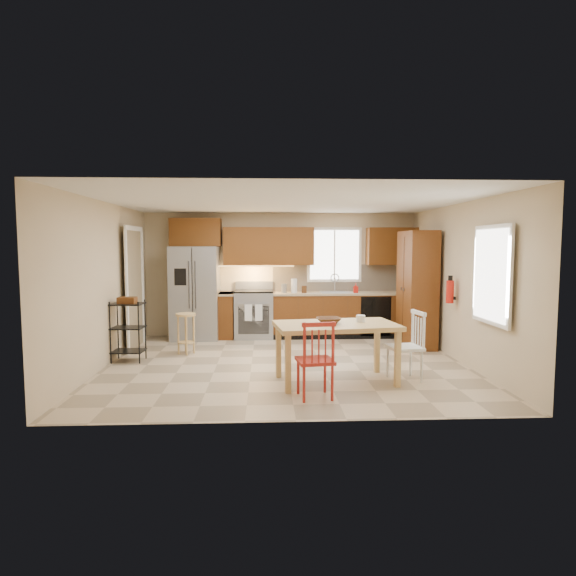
# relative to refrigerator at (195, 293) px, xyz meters

# --- Properties ---
(floor) EXTENTS (5.50, 5.50, 0.00)m
(floor) POSITION_rel_refrigerator_xyz_m (1.70, -2.12, -0.91)
(floor) COLOR tan
(floor) RESTS_ON ground
(ceiling) EXTENTS (5.50, 5.00, 0.02)m
(ceiling) POSITION_rel_refrigerator_xyz_m (1.70, -2.12, 1.59)
(ceiling) COLOR silver
(ceiling) RESTS_ON ground
(wall_back) EXTENTS (5.50, 0.02, 2.50)m
(wall_back) POSITION_rel_refrigerator_xyz_m (1.70, 0.38, 0.34)
(wall_back) COLOR #CCB793
(wall_back) RESTS_ON ground
(wall_front) EXTENTS (5.50, 0.02, 2.50)m
(wall_front) POSITION_rel_refrigerator_xyz_m (1.70, -4.62, 0.34)
(wall_front) COLOR #CCB793
(wall_front) RESTS_ON ground
(wall_left) EXTENTS (0.02, 5.00, 2.50)m
(wall_left) POSITION_rel_refrigerator_xyz_m (-1.05, -2.12, 0.34)
(wall_left) COLOR #CCB793
(wall_left) RESTS_ON ground
(wall_right) EXTENTS (0.02, 5.00, 2.50)m
(wall_right) POSITION_rel_refrigerator_xyz_m (4.45, -2.12, 0.34)
(wall_right) COLOR #CCB793
(wall_right) RESTS_ON ground
(refrigerator) EXTENTS (0.92, 0.75, 1.82)m
(refrigerator) POSITION_rel_refrigerator_xyz_m (0.00, 0.00, 0.00)
(refrigerator) COLOR gray
(refrigerator) RESTS_ON floor
(range_stove) EXTENTS (0.76, 0.63, 0.92)m
(range_stove) POSITION_rel_refrigerator_xyz_m (1.15, 0.06, -0.45)
(range_stove) COLOR gray
(range_stove) RESTS_ON floor
(base_cabinet_narrow) EXTENTS (0.30, 0.60, 0.90)m
(base_cabinet_narrow) POSITION_rel_refrigerator_xyz_m (0.60, 0.08, -0.46)
(base_cabinet_narrow) COLOR #5A2F10
(base_cabinet_narrow) RESTS_ON floor
(base_cabinet_run) EXTENTS (2.92, 0.60, 0.90)m
(base_cabinet_run) POSITION_rel_refrigerator_xyz_m (2.99, 0.08, -0.46)
(base_cabinet_run) COLOR #5A2F10
(base_cabinet_run) RESTS_ON floor
(dishwasher) EXTENTS (0.60, 0.02, 0.78)m
(dishwasher) POSITION_rel_refrigerator_xyz_m (3.55, -0.22, -0.46)
(dishwasher) COLOR black
(dishwasher) RESTS_ON floor
(backsplash) EXTENTS (2.92, 0.03, 0.55)m
(backsplash) POSITION_rel_refrigerator_xyz_m (2.99, 0.36, 0.27)
(backsplash) COLOR #C6B195
(backsplash) RESTS_ON wall_back
(upper_over_fridge) EXTENTS (1.00, 0.35, 0.55)m
(upper_over_fridge) POSITION_rel_refrigerator_xyz_m (0.00, 0.20, 1.19)
(upper_over_fridge) COLOR #613210
(upper_over_fridge) RESTS_ON wall_back
(upper_left_block) EXTENTS (1.80, 0.35, 0.75)m
(upper_left_block) POSITION_rel_refrigerator_xyz_m (1.45, 0.20, 0.92)
(upper_left_block) COLOR #613210
(upper_left_block) RESTS_ON wall_back
(upper_right_block) EXTENTS (1.00, 0.35, 0.75)m
(upper_right_block) POSITION_rel_refrigerator_xyz_m (3.95, 0.20, 0.92)
(upper_right_block) COLOR #613210
(upper_right_block) RESTS_ON wall_back
(window_back) EXTENTS (1.12, 0.04, 1.12)m
(window_back) POSITION_rel_refrigerator_xyz_m (2.80, 0.35, 0.74)
(window_back) COLOR white
(window_back) RESTS_ON wall_back
(sink) EXTENTS (0.62, 0.46, 0.16)m
(sink) POSITION_rel_refrigerator_xyz_m (2.80, 0.08, -0.05)
(sink) COLOR gray
(sink) RESTS_ON base_cabinet_run
(undercab_glow) EXTENTS (1.60, 0.30, 0.01)m
(undercab_glow) POSITION_rel_refrigerator_xyz_m (1.15, 0.17, 0.52)
(undercab_glow) COLOR #FFBF66
(undercab_glow) RESTS_ON wall_back
(soap_bottle) EXTENTS (0.09, 0.09, 0.19)m
(soap_bottle) POSITION_rel_refrigerator_xyz_m (3.18, -0.02, 0.09)
(soap_bottle) COLOR red
(soap_bottle) RESTS_ON base_cabinet_run
(paper_towel) EXTENTS (0.12, 0.12, 0.28)m
(paper_towel) POSITION_rel_refrigerator_xyz_m (1.95, 0.03, 0.13)
(paper_towel) COLOR silver
(paper_towel) RESTS_ON base_cabinet_run
(canister_steel) EXTENTS (0.11, 0.11, 0.18)m
(canister_steel) POSITION_rel_refrigerator_xyz_m (1.75, 0.03, 0.08)
(canister_steel) COLOR gray
(canister_steel) RESTS_ON base_cabinet_run
(canister_wood) EXTENTS (0.10, 0.10, 0.14)m
(canister_wood) POSITION_rel_refrigerator_xyz_m (2.15, -0.00, 0.06)
(canister_wood) COLOR #4B2714
(canister_wood) RESTS_ON base_cabinet_run
(pantry) EXTENTS (0.50, 0.95, 2.10)m
(pantry) POSITION_rel_refrigerator_xyz_m (4.13, -0.93, 0.14)
(pantry) COLOR #5A2F10
(pantry) RESTS_ON floor
(fire_extinguisher) EXTENTS (0.12, 0.12, 0.36)m
(fire_extinguisher) POSITION_rel_refrigerator_xyz_m (4.33, -1.98, 0.19)
(fire_extinguisher) COLOR red
(fire_extinguisher) RESTS_ON wall_right
(window_right) EXTENTS (0.04, 1.02, 1.32)m
(window_right) POSITION_rel_refrigerator_xyz_m (4.38, -3.27, 0.54)
(window_right) COLOR white
(window_right) RESTS_ON wall_right
(doorway) EXTENTS (0.04, 0.95, 2.10)m
(doorway) POSITION_rel_refrigerator_xyz_m (-0.97, -0.82, 0.14)
(doorway) COLOR #8C7A59
(doorway) RESTS_ON wall_left
(dining_table) EXTENTS (1.71, 1.11, 0.78)m
(dining_table) POSITION_rel_refrigerator_xyz_m (2.33, -3.17, -0.52)
(dining_table) COLOR tan
(dining_table) RESTS_ON floor
(chair_red) EXTENTS (0.50, 0.50, 0.94)m
(chair_red) POSITION_rel_refrigerator_xyz_m (1.98, -3.82, -0.44)
(chair_red) COLOR #A62319
(chair_red) RESTS_ON floor
(chair_white) EXTENTS (0.50, 0.50, 0.94)m
(chair_white) POSITION_rel_refrigerator_xyz_m (3.28, -3.12, -0.44)
(chair_white) COLOR silver
(chair_white) RESTS_ON floor
(table_bowl) EXTENTS (0.37, 0.37, 0.08)m
(table_bowl) POSITION_rel_refrigerator_xyz_m (2.23, -3.17, -0.12)
(table_bowl) COLOR #4B2714
(table_bowl) RESTS_ON dining_table
(table_jar) EXTENTS (0.14, 0.14, 0.14)m
(table_jar) POSITION_rel_refrigerator_xyz_m (2.68, -3.07, -0.09)
(table_jar) COLOR silver
(table_jar) RESTS_ON dining_table
(bar_stool) EXTENTS (0.38, 0.38, 0.69)m
(bar_stool) POSITION_rel_refrigerator_xyz_m (0.03, -1.35, -0.56)
(bar_stool) COLOR tan
(bar_stool) RESTS_ON floor
(utility_cart) EXTENTS (0.50, 0.40, 0.97)m
(utility_cart) POSITION_rel_refrigerator_xyz_m (-0.80, -1.84, -0.42)
(utility_cart) COLOR black
(utility_cart) RESTS_ON floor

